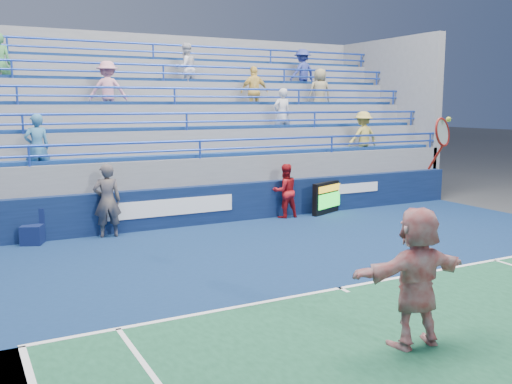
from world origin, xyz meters
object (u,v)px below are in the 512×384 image
judge_chair (32,233)px  ball_girl (285,191)px  tennis_player (417,277)px  serve_speed_board (327,198)px  line_judge (107,201)px

judge_chair → ball_girl: 7.10m
tennis_player → serve_speed_board: bearing=62.3°
ball_girl → serve_speed_board: bearing=-178.4°
judge_chair → tennis_player: tennis_player is taller
tennis_player → line_judge: (-2.22, 8.64, -0.06)m
tennis_player → line_judge: bearing=104.4°
serve_speed_board → judge_chair: (-8.58, 0.06, -0.23)m
judge_chair → ball_girl: (7.08, -0.02, 0.54)m
judge_chair → line_judge: line_judge is taller
line_judge → judge_chair: bearing=3.3°
line_judge → ball_girl: size_ratio=1.17×
line_judge → ball_girl: bearing=-172.7°
tennis_player → ball_girl: (3.05, 8.72, -0.19)m
judge_chair → line_judge: size_ratio=0.45×
serve_speed_board → judge_chair: 8.58m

